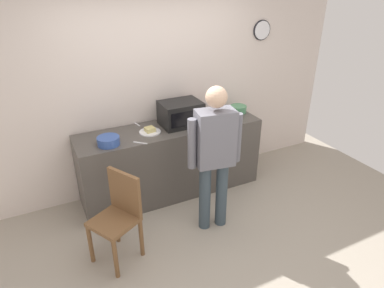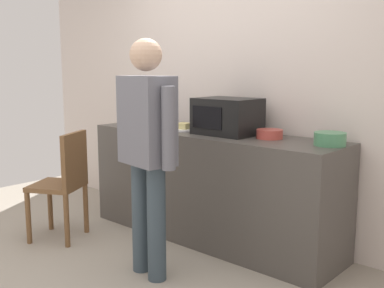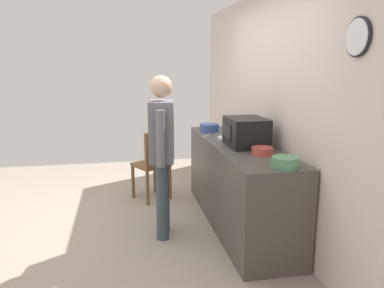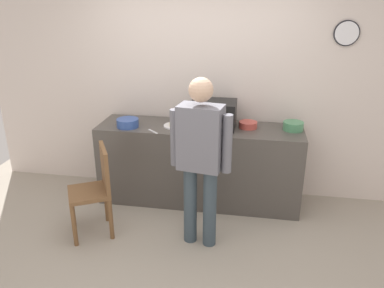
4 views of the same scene
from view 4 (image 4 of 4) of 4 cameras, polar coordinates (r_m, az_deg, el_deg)
ground_plane at (r=3.73m, az=-2.58°, el=-17.24°), size 6.00×6.00×0.00m
back_wall at (r=4.61m, az=1.43°, el=8.45°), size 5.40×0.13×2.60m
kitchen_counter at (r=4.51m, az=1.09°, el=-3.03°), size 2.34×0.62×0.93m
microwave at (r=4.30m, az=3.23°, el=4.47°), size 0.50×0.39×0.30m
sandwich_plate at (r=4.36m, az=-2.57°, el=2.90°), size 0.26×0.26×0.07m
salad_bowl at (r=4.37m, az=14.92°, el=2.62°), size 0.22×0.22×0.09m
cereal_bowl at (r=4.35m, az=8.38°, el=2.87°), size 0.21×0.21×0.07m
mixing_bowl at (r=4.39m, az=-9.60°, el=3.14°), size 0.25×0.25×0.09m
fork_utensil at (r=4.67m, az=-2.59°, el=3.97°), size 0.06×0.17×0.01m
spoon_utensil at (r=4.20m, az=-5.86°, el=1.88°), size 0.14×0.13×0.01m
person_standing at (r=3.51m, az=1.27°, el=-1.27°), size 0.58×0.30×1.68m
wooden_chair at (r=4.00m, az=-14.18°, el=-6.22°), size 0.54×0.54×0.94m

